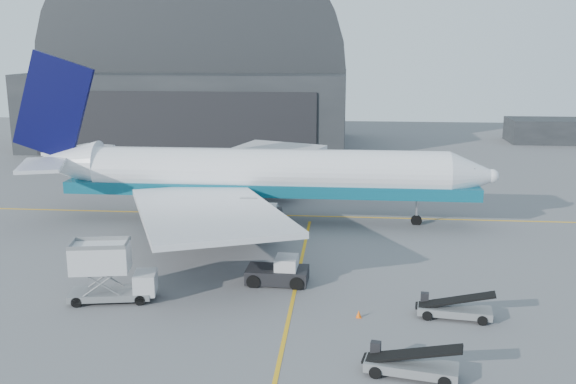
# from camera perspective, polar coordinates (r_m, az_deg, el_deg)

# --- Properties ---
(ground) EXTENTS (200.00, 200.00, 0.00)m
(ground) POSITION_cam_1_polar(r_m,az_deg,el_deg) (43.93, 0.55, -8.98)
(ground) COLOR #565659
(ground) RESTS_ON ground
(taxi_lines) EXTENTS (80.00, 42.12, 0.02)m
(taxi_lines) POSITION_cam_1_polar(r_m,az_deg,el_deg) (55.84, 1.63, -4.11)
(taxi_lines) COLOR gold
(taxi_lines) RESTS_ON ground
(hangar) EXTENTS (50.00, 28.30, 28.00)m
(hangar) POSITION_cam_1_polar(r_m,az_deg,el_deg) (108.75, -8.32, 9.26)
(hangar) COLOR black
(hangar) RESTS_ON ground
(distant_bldg_a) EXTENTS (14.00, 8.00, 4.00)m
(distant_bldg_a) POSITION_cam_1_polar(r_m,az_deg,el_deg) (118.95, 22.22, 4.12)
(distant_bldg_a) COLOR black
(distant_bldg_a) RESTS_ON ground
(airliner) EXTENTS (45.77, 44.38, 16.06)m
(airliner) POSITION_cam_1_polar(r_m,az_deg,el_deg) (60.31, -3.38, 1.56)
(airliner) COLOR white
(airliner) RESTS_ON ground
(catering_truck) EXTENTS (5.85, 2.99, 3.84)m
(catering_truck) POSITION_cam_1_polar(r_m,az_deg,el_deg) (43.63, -15.64, -6.92)
(catering_truck) COLOR slate
(catering_truck) RESTS_ON ground
(pushback_tug) EXTENTS (4.40, 2.69, 1.99)m
(pushback_tug) POSITION_cam_1_polar(r_m,az_deg,el_deg) (45.48, -0.79, -7.19)
(pushback_tug) COLOR black
(pushback_tug) RESTS_ON ground
(belt_loader_a) EXTENTS (5.08, 2.50, 1.90)m
(belt_loader_a) POSITION_cam_1_polar(r_m,az_deg,el_deg) (34.23, 10.80, -14.86)
(belt_loader_a) COLOR slate
(belt_loader_a) RESTS_ON ground
(belt_loader_b) EXTENTS (4.83, 2.15, 1.81)m
(belt_loader_b) POSITION_cam_1_polar(r_m,az_deg,el_deg) (41.32, 14.50, -10.05)
(belt_loader_b) COLOR slate
(belt_loader_b) RESTS_ON ground
(traffic_cone) EXTENTS (0.33, 0.33, 0.47)m
(traffic_cone) POSITION_cam_1_polar(r_m,az_deg,el_deg) (40.44, 6.31, -10.73)
(traffic_cone) COLOR #FF5C08
(traffic_cone) RESTS_ON ground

